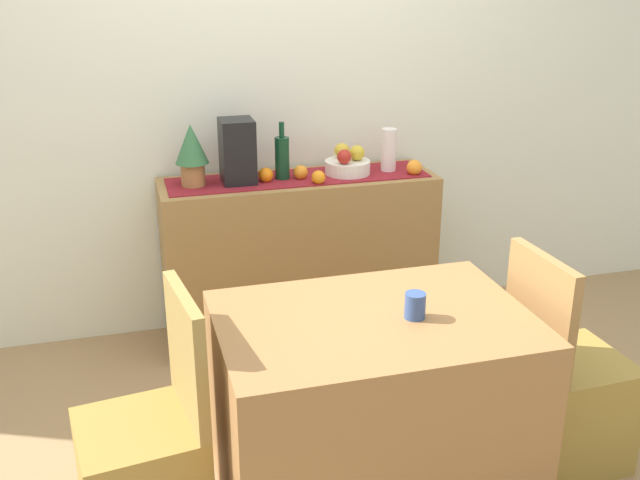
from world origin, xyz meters
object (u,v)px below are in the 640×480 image
(ceramic_vase, at_px, (389,150))
(dining_table, at_px, (372,408))
(coffee_maker, at_px, (237,152))
(potted_plant, at_px, (192,151))
(sideboard_console, at_px, (299,257))
(chair_by_corner, at_px, (565,400))
(coffee_cup, at_px, (415,306))
(chair_near_window, at_px, (147,470))
(fruit_bowl, at_px, (347,167))
(wine_bottle, at_px, (282,157))

(ceramic_vase, relative_size, dining_table, 0.21)
(coffee_maker, bearing_deg, potted_plant, -180.00)
(sideboard_console, relative_size, ceramic_vase, 6.22)
(coffee_maker, bearing_deg, chair_by_corner, -51.95)
(coffee_cup, xyz_separation_m, chair_near_window, (-0.94, 0.04, -0.52))
(fruit_bowl, height_order, coffee_maker, coffee_maker)
(chair_near_window, bearing_deg, fruit_bowl, 49.75)
(fruit_bowl, relative_size, wine_bottle, 0.80)
(fruit_bowl, xyz_separation_m, chair_by_corner, (0.48, -1.34, -0.63))
(chair_near_window, bearing_deg, ceramic_vase, 44.64)
(ceramic_vase, distance_m, coffee_cup, 1.45)
(ceramic_vase, bearing_deg, dining_table, -112.15)
(coffee_cup, bearing_deg, potted_plant, 113.21)
(potted_plant, bearing_deg, fruit_bowl, 0.00)
(sideboard_console, distance_m, chair_near_window, 1.60)
(coffee_maker, height_order, ceramic_vase, coffee_maker)
(chair_by_corner, bearing_deg, sideboard_console, 119.03)
(coffee_maker, xyz_separation_m, chair_near_window, (-0.57, -1.33, -0.75))
(coffee_maker, distance_m, dining_table, 1.50)
(coffee_maker, height_order, potted_plant, coffee_maker)
(dining_table, bearing_deg, fruit_bowl, 76.44)
(coffee_maker, bearing_deg, fruit_bowl, 0.00)
(sideboard_console, relative_size, fruit_bowl, 6.03)
(potted_plant, xyz_separation_m, chair_near_window, (-0.35, -1.33, -0.77))
(sideboard_console, distance_m, dining_table, 1.34)
(potted_plant, relative_size, chair_by_corner, 0.34)
(chair_by_corner, bearing_deg, wine_bottle, 121.67)
(wine_bottle, xyz_separation_m, chair_near_window, (-0.79, -1.33, -0.71))
(ceramic_vase, distance_m, potted_plant, 1.01)
(sideboard_console, xyz_separation_m, chair_by_corner, (0.74, -1.34, -0.16))
(coffee_maker, height_order, dining_table, coffee_maker)
(wine_bottle, xyz_separation_m, potted_plant, (-0.44, -0.00, 0.06))
(dining_table, distance_m, chair_by_corner, 0.81)
(chair_near_window, distance_m, chair_by_corner, 1.61)
(fruit_bowl, relative_size, dining_table, 0.21)
(fruit_bowl, height_order, dining_table, fruit_bowl)
(dining_table, xyz_separation_m, coffee_cup, (0.13, -0.04, 0.42))
(coffee_maker, xyz_separation_m, coffee_cup, (0.37, -1.38, -0.23))
(sideboard_console, relative_size, wine_bottle, 4.80)
(dining_table, bearing_deg, chair_near_window, 179.84)
(sideboard_console, xyz_separation_m, coffee_maker, (-0.30, 0.00, 0.59))
(dining_table, bearing_deg, coffee_cup, -17.34)
(wine_bottle, relative_size, dining_table, 0.27)
(fruit_bowl, height_order, chair_by_corner, fruit_bowl)
(coffee_cup, bearing_deg, sideboard_console, 92.75)
(sideboard_console, xyz_separation_m, wine_bottle, (-0.08, 0.00, 0.54))
(wine_bottle, distance_m, potted_plant, 0.45)
(coffee_maker, height_order, coffee_cup, coffee_maker)
(wine_bottle, bearing_deg, coffee_cup, -83.83)
(dining_table, relative_size, chair_near_window, 1.21)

